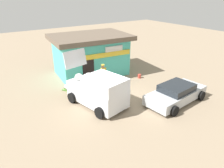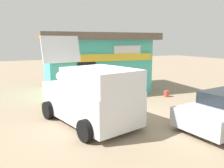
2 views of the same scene
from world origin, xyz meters
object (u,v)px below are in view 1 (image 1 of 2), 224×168
Objects in this scene: storefront_bar at (91,54)px; customer_bending at (91,80)px; delivery_van at (98,90)px; parked_sedan at (176,93)px; vendor_standing at (103,74)px; paint_bucket at (139,76)px; unloaded_banana_pile at (69,87)px.

customer_bending is at bearing -118.26° from storefront_bar.
delivery_van reaches higher than parked_sedan.
storefront_bar reaches higher than customer_bending.
parked_sedan is at bearing -59.03° from vendor_standing.
storefront_bar is 5.59m from delivery_van.
parked_sedan is 4.37m from paint_bucket.
storefront_bar reaches higher than delivery_van.
vendor_standing is (-0.63, -2.97, -0.70)m from storefront_bar.
paint_bucket is at bearing 81.20° from parked_sedan.
storefront_bar is 1.53× the size of delivery_van.
storefront_bar reaches higher than parked_sedan.
storefront_bar is 7.81m from parked_sedan.
vendor_standing is (-2.69, 4.48, 0.44)m from parked_sedan.
parked_sedan is at bearing -74.53° from storefront_bar.
delivery_van is at bearing -158.85° from paint_bucket.
paint_bucket is (5.65, -1.16, -0.05)m from unloaded_banana_pile.
vendor_standing reaches higher than customer_bending.
storefront_bar is 3.11m from vendor_standing.
paint_bucket is (3.36, -0.18, -0.85)m from vendor_standing.
vendor_standing is 1.35× the size of customer_bending.
delivery_van is at bearing 151.11° from parked_sedan.
delivery_van is 3.25m from unloaded_banana_pile.
delivery_van is at bearing -127.52° from vendor_standing.
vendor_standing is at bearing 5.99° from customer_bending.
parked_sedan is 7.40m from unloaded_banana_pile.
storefront_bar is 20.34× the size of paint_bucket.
delivery_van is at bearing -77.53° from unloaded_banana_pile.
delivery_van is 5.40m from paint_bucket.
paint_bucket is at bearing -49.12° from storefront_bar.
customer_bending is at bearing 130.34° from parked_sedan.
parked_sedan is 4.60× the size of unloaded_banana_pile.
paint_bucket is at bearing -0.98° from customer_bending.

